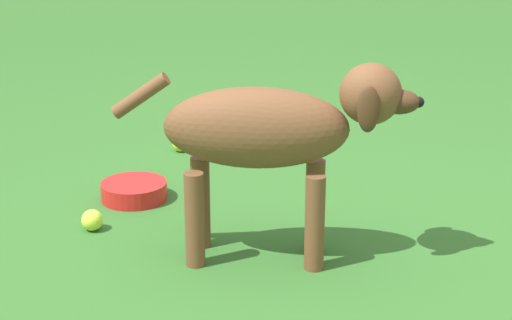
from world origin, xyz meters
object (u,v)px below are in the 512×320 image
object	(u,v)px
tennis_ball_0	(92,220)
tennis_ball_3	(181,143)
dog	(274,131)
water_bowl	(134,191)

from	to	relation	value
tennis_ball_0	tennis_ball_3	size ratio (longest dim) A/B	1.00
dog	tennis_ball_0	bearing A→B (deg)	164.89
tennis_ball_3	water_bowl	xyz separation A→B (m)	(-0.35, -0.38, -0.00)
tennis_ball_0	tennis_ball_3	bearing A→B (deg)	44.67
water_bowl	tennis_ball_3	bearing A→B (deg)	47.23
tennis_ball_0	water_bowl	world-z (taller)	tennis_ball_0
tennis_ball_0	tennis_ball_3	distance (m)	0.79
dog	tennis_ball_0	size ratio (longest dim) A/B	10.87
dog	water_bowl	size ratio (longest dim) A/B	3.26
dog	water_bowl	xyz separation A→B (m)	(-0.17, 0.61, -0.34)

